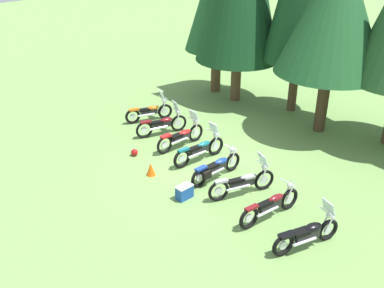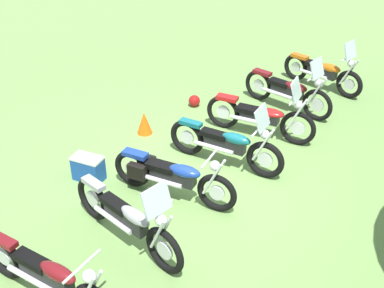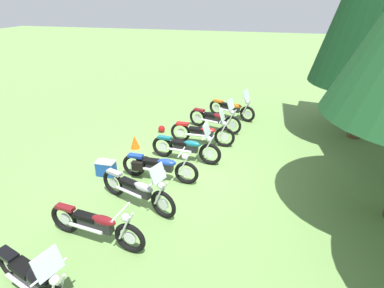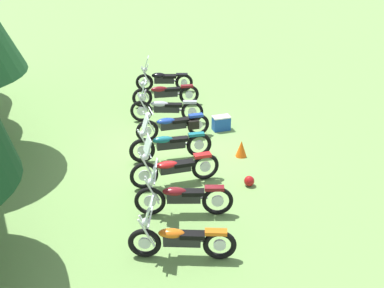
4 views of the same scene
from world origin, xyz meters
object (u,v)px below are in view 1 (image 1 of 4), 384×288
motorcycle_1 (162,124)px  motorcycle_6 (270,206)px  motorcycle_0 (150,111)px  motorcycle_4 (216,168)px  pine_tree_3 (336,9)px  motorcycle_2 (181,136)px  motorcycle_5 (243,182)px  picnic_cooler (184,192)px  dropped_helmet (134,152)px  motorcycle_7 (307,233)px  motorcycle_3 (200,150)px  traffic_cone (151,169)px

motorcycle_1 → motorcycle_6: (6.70, -1.32, -0.03)m
motorcycle_0 → motorcycle_4: motorcycle_0 is taller
motorcycle_4 → pine_tree_3: size_ratio=0.31×
motorcycle_2 → motorcycle_5: size_ratio=1.02×
motorcycle_1 → motorcycle_5: motorcycle_5 is taller
motorcycle_1 → picnic_cooler: motorcycle_1 is taller
motorcycle_5 → picnic_cooler: motorcycle_5 is taller
pine_tree_3 → dropped_helmet: size_ratio=28.18×
motorcycle_4 → pine_tree_3: pine_tree_3 is taller
motorcycle_0 → pine_tree_3: 8.66m
motorcycle_1 → motorcycle_5: size_ratio=0.95×
motorcycle_6 → pine_tree_3: size_ratio=0.32×
motorcycle_7 → dropped_helmet: motorcycle_7 is taller
motorcycle_0 → motorcycle_5: 6.91m
motorcycle_3 → motorcycle_6: motorcycle_3 is taller
motorcycle_2 → motorcycle_3: (1.31, -0.23, -0.00)m
motorcycle_1 → picnic_cooler: 4.86m
picnic_cooler → dropped_helmet: 3.47m
motorcycle_1 → motorcycle_2: motorcycle_2 is taller
motorcycle_5 → motorcycle_2: bearing=97.9°
motorcycle_2 → motorcycle_4: motorcycle_2 is taller
motorcycle_5 → motorcycle_7: bearing=-83.6°
motorcycle_1 → motorcycle_2: 1.40m
traffic_cone → pine_tree_3: bearing=75.8°
motorcycle_2 → dropped_helmet: size_ratio=8.74×
motorcycle_1 → motorcycle_7: (8.21, -1.65, -0.01)m
motorcycle_6 → traffic_cone: 4.55m
motorcycle_0 → motorcycle_1: motorcycle_1 is taller
traffic_cone → motorcycle_6: bearing=13.8°
motorcycle_3 → motorcycle_6: 4.09m
motorcycle_4 → motorcycle_6: 2.73m
motorcycle_3 → traffic_cone: 2.04m
motorcycle_0 → motorcycle_3: bearing=-82.4°
dropped_helmet → picnic_cooler: bearing=-8.6°
motorcycle_2 → motorcycle_3: bearing=-99.2°
motorcycle_2 → traffic_cone: (0.90, -2.22, -0.23)m
motorcycle_3 → motorcycle_7: motorcycle_3 is taller
motorcycle_0 → motorcycle_3: (4.16, -0.89, 0.02)m
motorcycle_1 → motorcycle_3: size_ratio=0.94×
picnic_cooler → traffic_cone: (-1.87, 0.09, 0.01)m
motorcycle_0 → dropped_helmet: bearing=-118.6°
motorcycle_0 → traffic_cone: (3.74, -2.87, -0.21)m
motorcycle_4 → motorcycle_0: bearing=76.6°
motorcycle_1 → dropped_helmet: motorcycle_1 is taller
motorcycle_6 → motorcycle_7: (1.52, -0.32, 0.01)m
motorcycle_0 → motorcycle_2: 2.92m
motorcycle_1 → motorcycle_3: (2.70, -0.42, -0.01)m
motorcycle_2 → picnic_cooler: bearing=-128.9°
motorcycle_2 → motorcycle_6: size_ratio=0.98×
motorcycle_5 → picnic_cooler: 1.92m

